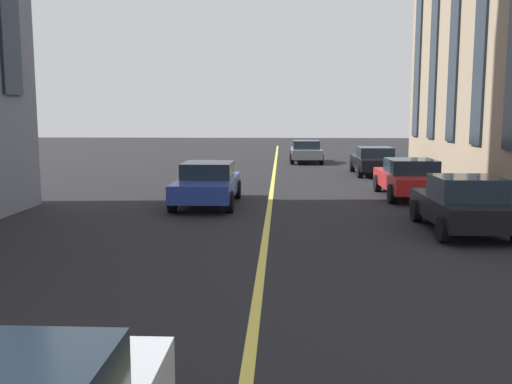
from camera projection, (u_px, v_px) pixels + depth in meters
name	position (u px, v px, depth m)	size (l,w,h in m)	color
lane_centre_line	(267.00, 227.00, 14.57)	(80.00, 0.16, 0.01)	#D8C64C
car_red_trailing	(409.00, 178.00, 19.74)	(4.40, 1.95, 1.37)	#B21E1E
car_black_near	(464.00, 204.00, 13.85)	(3.90, 1.89, 1.40)	black
car_black_far	(374.00, 161.00, 27.33)	(4.40, 1.95, 1.37)	black
car_grey_mid	(306.00, 151.00, 34.53)	(4.40, 1.95, 1.37)	slate
car_blue_oncoming	(207.00, 183.00, 18.13)	(4.40, 1.95, 1.37)	navy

